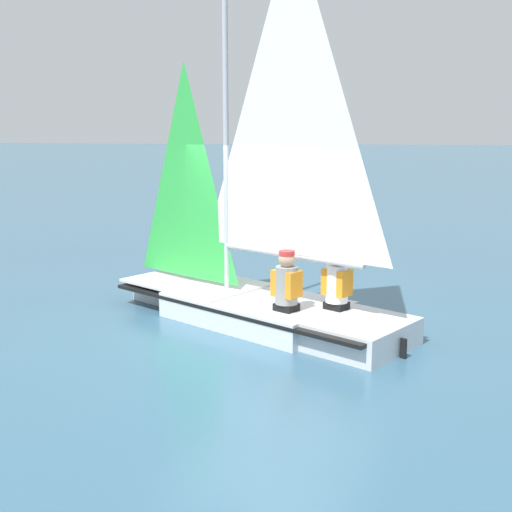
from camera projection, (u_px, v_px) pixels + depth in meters
ground_plane at (256, 321)px, 9.27m from camera, size 260.00×260.00×0.00m
sailboat_main at (257, 268)px, 9.10m from camera, size 3.38×4.68×5.42m
sailor_helm at (287, 291)px, 8.45m from camera, size 0.40×0.42×1.16m
sailor_crew at (337, 290)px, 8.53m from camera, size 0.40×0.42×1.16m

